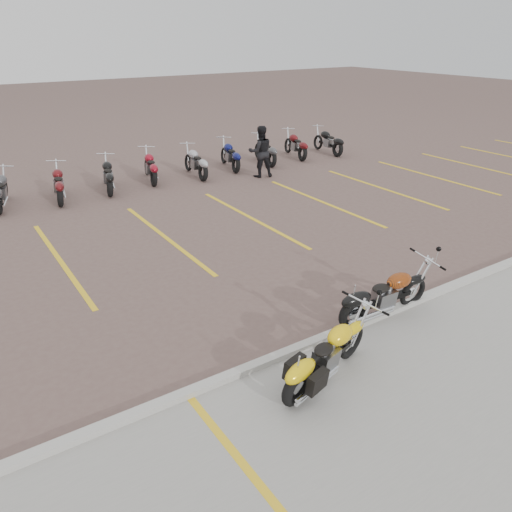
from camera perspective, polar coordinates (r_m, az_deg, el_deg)
The scene contains 8 objects.
ground at distance 10.20m, azimuth -1.11°, elevation -5.02°, with size 100.00×100.00×0.00m, color brown.
concrete_apron at distance 7.52m, azimuth 18.69°, elevation -19.00°, with size 60.00×5.00×0.01m, color #9E9B93.
curb at distance 8.79m, azimuth 5.99°, elevation -10.03°, with size 60.00×0.18×0.12m, color #ADAAA3.
parking_stripes at distance 13.42m, azimuth -10.30°, elevation 2.12°, with size 38.00×5.50×0.01m, color yellow, non-canonical shape.
yellow_cruiser at distance 7.87m, azimuth 7.58°, elevation -11.44°, with size 2.07×0.70×0.87m.
flame_cruiser at distance 9.68m, azimuth 14.12°, elevation -4.57°, with size 2.16×0.33×0.89m.
person_b at distance 18.64m, azimuth 0.51°, elevation 11.84°, with size 0.91×0.71×1.87m, color black.
bg_bike_row at distance 17.92m, azimuth -16.87°, elevation 9.01°, with size 20.81×2.09×1.10m.
Camera 1 is at (-4.71, -7.51, 5.03)m, focal length 35.00 mm.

